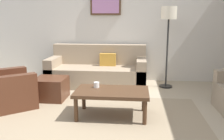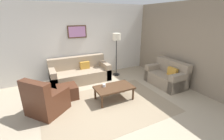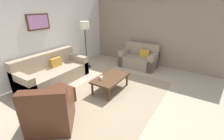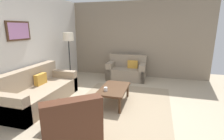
{
  "view_description": "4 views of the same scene",
  "coord_description": "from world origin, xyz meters",
  "px_view_note": "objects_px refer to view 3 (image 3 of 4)",
  "views": [
    {
      "loc": [
        0.68,
        -3.28,
        1.46
      ],
      "look_at": [
        0.31,
        0.3,
        0.7
      ],
      "focal_mm": 39.13,
      "sensor_mm": 36.0,
      "label": 1
    },
    {
      "loc": [
        -1.51,
        -3.29,
        2.33
      ],
      "look_at": [
        0.3,
        0.33,
        0.89
      ],
      "focal_mm": 24.38,
      "sensor_mm": 36.0,
      "label": 2
    },
    {
      "loc": [
        -2.91,
        -1.88,
        2.26
      ],
      "look_at": [
        0.38,
        0.21,
        0.6
      ],
      "focal_mm": 24.87,
      "sensor_mm": 36.0,
      "label": 3
    },
    {
      "loc": [
        -3.53,
        -0.79,
        1.87
      ],
      "look_at": [
        0.39,
        0.29,
        0.84
      ],
      "focal_mm": 27.25,
      "sensor_mm": 36.0,
      "label": 4
    }
  ],
  "objects_px": {
    "couch_loveseat": "(139,59)",
    "ottoman": "(59,96)",
    "cup": "(101,78)",
    "coffee_table": "(111,79)",
    "armchair_leather": "(50,115)",
    "lamp_standing": "(85,30)",
    "framed_artwork": "(38,22)",
    "couch_main": "(52,72)"
  },
  "relations": [
    {
      "from": "cup",
      "to": "lamp_standing",
      "type": "relative_size",
      "value": 0.05
    },
    {
      "from": "couch_main",
      "to": "coffee_table",
      "type": "bearing_deg",
      "value": -74.8
    },
    {
      "from": "couch_main",
      "to": "cup",
      "type": "xyz_separation_m",
      "value": [
        0.25,
        -1.73,
        0.16
      ]
    },
    {
      "from": "couch_main",
      "to": "cup",
      "type": "height_order",
      "value": "couch_main"
    },
    {
      "from": "ottoman",
      "to": "framed_artwork",
      "type": "height_order",
      "value": "framed_artwork"
    },
    {
      "from": "ottoman",
      "to": "coffee_table",
      "type": "relative_size",
      "value": 0.51
    },
    {
      "from": "coffee_table",
      "to": "armchair_leather",
      "type": "bearing_deg",
      "value": 174.47
    },
    {
      "from": "lamp_standing",
      "to": "couch_main",
      "type": "bearing_deg",
      "value": 175.8
    },
    {
      "from": "couch_loveseat",
      "to": "couch_main",
      "type": "bearing_deg",
      "value": 146.28
    },
    {
      "from": "lamp_standing",
      "to": "cup",
      "type": "bearing_deg",
      "value": -127.92
    },
    {
      "from": "couch_main",
      "to": "ottoman",
      "type": "distance_m",
      "value": 1.36
    },
    {
      "from": "framed_artwork",
      "to": "coffee_table",
      "type": "bearing_deg",
      "value": -80.56
    },
    {
      "from": "coffee_table",
      "to": "cup",
      "type": "relative_size",
      "value": 12.57
    },
    {
      "from": "ottoman",
      "to": "couch_loveseat",
      "type": "bearing_deg",
      "value": -10.54
    },
    {
      "from": "couch_loveseat",
      "to": "framed_artwork",
      "type": "height_order",
      "value": "framed_artwork"
    },
    {
      "from": "armchair_leather",
      "to": "ottoman",
      "type": "xyz_separation_m",
      "value": [
        0.64,
        0.52,
        -0.11
      ]
    },
    {
      "from": "couch_loveseat",
      "to": "cup",
      "type": "height_order",
      "value": "couch_loveseat"
    },
    {
      "from": "couch_loveseat",
      "to": "armchair_leather",
      "type": "height_order",
      "value": "armchair_leather"
    },
    {
      "from": "couch_main",
      "to": "coffee_table",
      "type": "height_order",
      "value": "couch_main"
    },
    {
      "from": "armchair_leather",
      "to": "ottoman",
      "type": "height_order",
      "value": "armchair_leather"
    },
    {
      "from": "couch_main",
      "to": "cup",
      "type": "bearing_deg",
      "value": -81.71
    },
    {
      "from": "lamp_standing",
      "to": "framed_artwork",
      "type": "height_order",
      "value": "framed_artwork"
    },
    {
      "from": "couch_main",
      "to": "couch_loveseat",
      "type": "distance_m",
      "value": 3.22
    },
    {
      "from": "couch_main",
      "to": "framed_artwork",
      "type": "xyz_separation_m",
      "value": [
        0.12,
        0.43,
        1.48
      ]
    },
    {
      "from": "couch_main",
      "to": "cup",
      "type": "relative_size",
      "value": 24.45
    },
    {
      "from": "ottoman",
      "to": "coffee_table",
      "type": "height_order",
      "value": "coffee_table"
    },
    {
      "from": "armchair_leather",
      "to": "couch_main",
      "type": "bearing_deg",
      "value": 51.47
    },
    {
      "from": "armchair_leather",
      "to": "couch_loveseat",
      "type": "bearing_deg",
      "value": -1.47
    },
    {
      "from": "couch_main",
      "to": "couch_loveseat",
      "type": "bearing_deg",
      "value": -33.72
    },
    {
      "from": "armchair_leather",
      "to": "framed_artwork",
      "type": "xyz_separation_m",
      "value": [
        1.46,
        2.11,
        1.47
      ]
    },
    {
      "from": "coffee_table",
      "to": "framed_artwork",
      "type": "relative_size",
      "value": 1.55
    },
    {
      "from": "ottoman",
      "to": "framed_artwork",
      "type": "xyz_separation_m",
      "value": [
        0.82,
        1.59,
        1.58
      ]
    },
    {
      "from": "couch_loveseat",
      "to": "ottoman",
      "type": "height_order",
      "value": "couch_loveseat"
    },
    {
      "from": "couch_main",
      "to": "couch_loveseat",
      "type": "height_order",
      "value": "same"
    },
    {
      "from": "couch_loveseat",
      "to": "lamp_standing",
      "type": "height_order",
      "value": "lamp_standing"
    },
    {
      "from": "couch_loveseat",
      "to": "framed_artwork",
      "type": "bearing_deg",
      "value": 139.0
    },
    {
      "from": "couch_main",
      "to": "couch_loveseat",
      "type": "xyz_separation_m",
      "value": [
        2.67,
        -1.79,
        0.01
      ]
    },
    {
      "from": "coffee_table",
      "to": "couch_loveseat",
      "type": "bearing_deg",
      "value": 1.99
    },
    {
      "from": "lamp_standing",
      "to": "framed_artwork",
      "type": "bearing_deg",
      "value": 158.61
    },
    {
      "from": "armchair_leather",
      "to": "framed_artwork",
      "type": "relative_size",
      "value": 1.59
    },
    {
      "from": "armchair_leather",
      "to": "framed_artwork",
      "type": "distance_m",
      "value": 2.96
    },
    {
      "from": "armchair_leather",
      "to": "cup",
      "type": "relative_size",
      "value": 12.86
    }
  ]
}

